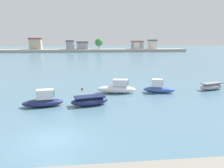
# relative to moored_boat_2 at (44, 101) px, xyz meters

# --- Properties ---
(ground_plane) EXTENTS (400.00, 400.00, 0.00)m
(ground_plane) POSITION_rel_moored_boat_2_xyz_m (2.03, -7.27, -0.59)
(ground_plane) COLOR slate
(moored_boat_2) EXTENTS (4.06, 1.87, 1.69)m
(moored_boat_2) POSITION_rel_moored_boat_2_xyz_m (0.00, 0.00, 0.00)
(moored_boat_2) COLOR navy
(moored_boat_2) RESTS_ON ground
(moored_boat_3) EXTENTS (3.97, 2.26, 0.95)m
(moored_boat_3) POSITION_rel_moored_boat_2_xyz_m (4.49, -0.11, -0.13)
(moored_boat_3) COLOR navy
(moored_boat_3) RESTS_ON ground
(moored_boat_4) EXTENTS (4.90, 2.04, 1.70)m
(moored_boat_4) POSITION_rel_moored_boat_2_xyz_m (7.85, 4.47, 0.03)
(moored_boat_4) COLOR white
(moored_boat_4) RESTS_ON ground
(moored_boat_5) EXTENTS (4.01, 2.12, 1.69)m
(moored_boat_5) POSITION_rel_moored_boat_2_xyz_m (12.97, 4.12, -0.02)
(moored_boat_5) COLOR #3856A8
(moored_boat_5) RESTS_ON ground
(moored_boat_6) EXTENTS (3.91, 2.24, 0.93)m
(moored_boat_6) POSITION_rel_moored_boat_2_xyz_m (20.35, 4.92, -0.14)
(moored_boat_6) COLOR #9E9EA3
(moored_boat_6) RESTS_ON ground
(mooring_buoy_1) EXTENTS (0.31, 0.31, 0.31)m
(mooring_buoy_1) POSITION_rel_moored_boat_2_xyz_m (3.54, 6.62, -0.43)
(mooring_buoy_1) COLOR red
(mooring_buoy_1) RESTS_ON ground
(distant_shoreline) EXTENTS (107.27, 9.44, 7.20)m
(distant_shoreline) POSITION_rel_moored_boat_2_xyz_m (3.73, 92.79, 1.24)
(distant_shoreline) COLOR #9E998C
(distant_shoreline) RESTS_ON ground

